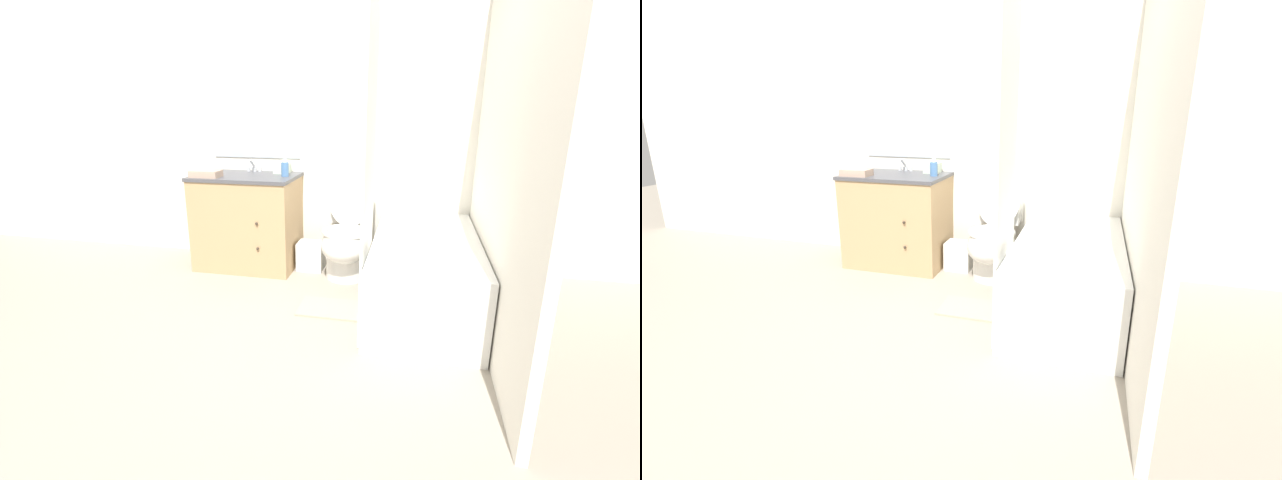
% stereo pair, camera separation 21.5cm
% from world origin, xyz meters
% --- Properties ---
extents(ground_plane, '(14.00, 14.00, 0.00)m').
position_xyz_m(ground_plane, '(0.00, 0.00, 0.00)').
color(ground_plane, gray).
extents(wall_back, '(8.00, 0.06, 2.50)m').
position_xyz_m(wall_back, '(-0.01, 1.78, 1.25)').
color(wall_back, white).
rests_on(wall_back, ground_plane).
extents(wall_right, '(0.05, 2.76, 2.50)m').
position_xyz_m(wall_right, '(1.22, 0.88, 1.25)').
color(wall_right, white).
rests_on(wall_right, ground_plane).
extents(vanity_cabinet, '(0.90, 0.61, 0.84)m').
position_xyz_m(vanity_cabinet, '(-0.74, 1.47, 0.43)').
color(vanity_cabinet, tan).
rests_on(vanity_cabinet, ground_plane).
extents(sink_faucet, '(0.14, 0.12, 0.12)m').
position_xyz_m(sink_faucet, '(-0.74, 1.67, 0.87)').
color(sink_faucet, silver).
rests_on(sink_faucet, vanity_cabinet).
extents(toilet, '(0.40, 0.69, 0.90)m').
position_xyz_m(toilet, '(0.18, 1.38, 0.33)').
color(toilet, white).
rests_on(toilet, ground_plane).
extents(bathtub, '(0.73, 1.57, 0.52)m').
position_xyz_m(bathtub, '(0.82, 0.97, 0.26)').
color(bathtub, white).
rests_on(bathtub, ground_plane).
extents(shower_curtain, '(0.02, 0.54, 2.00)m').
position_xyz_m(shower_curtain, '(0.44, 0.51, 1.00)').
color(shower_curtain, white).
rests_on(shower_curtain, ground_plane).
extents(wastebasket, '(0.23, 0.20, 0.25)m').
position_xyz_m(wastebasket, '(-0.16, 1.49, 0.13)').
color(wastebasket, silver).
rests_on(wastebasket, ground_plane).
extents(tissue_box, '(0.13, 0.14, 0.11)m').
position_xyz_m(tissue_box, '(-0.46, 1.64, 0.88)').
color(tissue_box, silver).
rests_on(tissue_box, vanity_cabinet).
extents(soap_dispenser, '(0.07, 0.07, 0.15)m').
position_xyz_m(soap_dispenser, '(-0.38, 1.47, 0.90)').
color(soap_dispenser, '#4C7AB2').
rests_on(soap_dispenser, vanity_cabinet).
extents(hand_towel_folded, '(0.25, 0.15, 0.06)m').
position_xyz_m(hand_towel_folded, '(-1.03, 1.28, 0.87)').
color(hand_towel_folded, tan).
rests_on(hand_towel_folded, vanity_cabinet).
extents(bath_towel_folded, '(0.32, 0.18, 0.09)m').
position_xyz_m(bath_towel_folded, '(0.65, 0.41, 0.56)').
color(bath_towel_folded, white).
rests_on(bath_towel_folded, bathtub).
extents(bath_mat, '(0.53, 0.32, 0.02)m').
position_xyz_m(bath_mat, '(0.21, 0.73, 0.01)').
color(bath_mat, tan).
rests_on(bath_mat, ground_plane).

